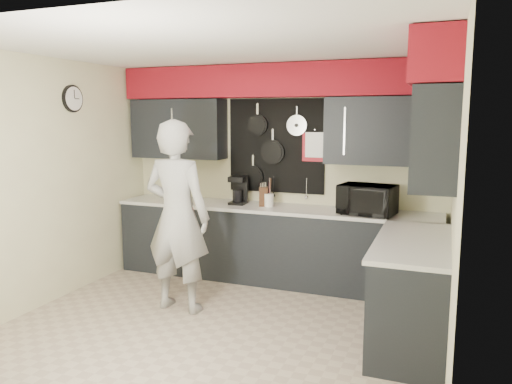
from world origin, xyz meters
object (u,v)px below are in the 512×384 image
at_px(knife_block, 264,197).
at_px(coffee_maker, 239,189).
at_px(person, 177,217).
at_px(utensil_crock, 269,200).
at_px(microwave, 367,200).

distance_m(knife_block, coffee_maker, 0.35).
bearing_deg(coffee_maker, person, -102.97).
distance_m(coffee_maker, person, 1.25).
bearing_deg(knife_block, utensil_crock, -15.61).
bearing_deg(knife_block, coffee_maker, 154.04).
xyz_separation_m(microwave, person, (-1.74, -1.11, -0.10)).
bearing_deg(knife_block, person, -131.18).
bearing_deg(microwave, coffee_maker, -174.70).
relative_size(microwave, utensil_crock, 3.79).
distance_m(utensil_crock, person, 1.32).
bearing_deg(microwave, utensil_crock, -174.12).
height_order(utensil_crock, person, person).
bearing_deg(person, utensil_crock, -113.40).
relative_size(microwave, knife_block, 2.59).
xyz_separation_m(knife_block, utensil_crock, (0.06, 0.00, -0.04)).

